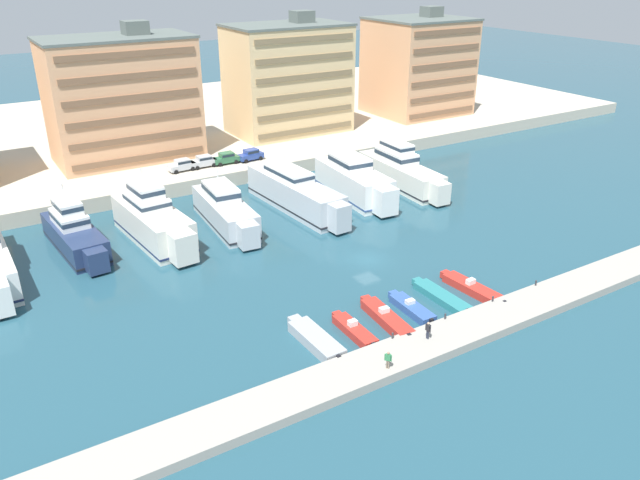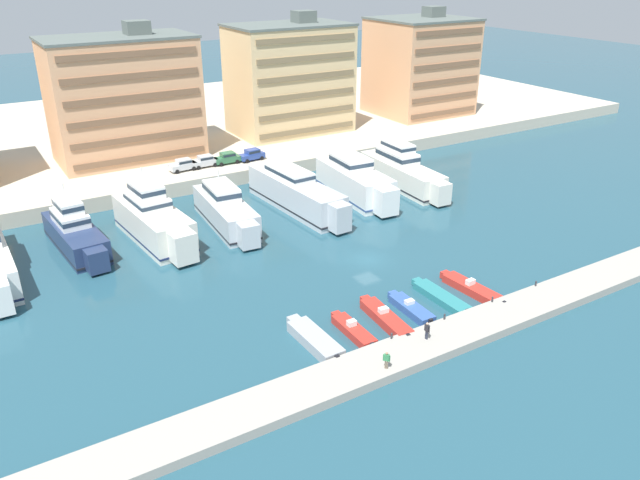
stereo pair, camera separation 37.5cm
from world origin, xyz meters
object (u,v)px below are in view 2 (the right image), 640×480
at_px(yacht_navy_left, 75,233).
at_px(yacht_silver_center, 296,193).
at_px(motorboat_blue_center_left, 411,308).
at_px(car_green_mid_left, 227,158).
at_px(motorboat_red_left, 353,330).
at_px(yacht_white_center_right, 356,182).
at_px(pedestrian_mid_deck, 427,329).
at_px(yacht_ivory_mid_left, 154,221).
at_px(motorboat_grey_far_left, 314,339).
at_px(yacht_ivory_mid_right, 402,171).
at_px(car_silver_left, 205,161).
at_px(pedestrian_near_edge, 387,359).
at_px(motorboat_teal_center, 440,297).
at_px(motorboat_red_mid_left, 385,318).
at_px(motorboat_red_center_right, 473,289).
at_px(car_silver_far_left, 183,164).
at_px(car_blue_center_left, 252,154).
at_px(yacht_silver_center_left, 226,210).

relative_size(yacht_navy_left, yacht_silver_center, 0.76).
height_order(motorboat_blue_center_left, car_green_mid_left, car_green_mid_left).
distance_m(yacht_silver_center, motorboat_red_left, 31.93).
height_order(yacht_white_center_right, pedestrian_mid_deck, yacht_white_center_right).
distance_m(yacht_ivory_mid_left, yacht_silver_center, 19.83).
bearing_deg(motorboat_grey_far_left, yacht_ivory_mid_right, 41.67).
height_order(car_silver_left, pedestrian_near_edge, car_silver_left).
distance_m(yacht_navy_left, motorboat_teal_center, 42.88).
xyz_separation_m(yacht_white_center_right, pedestrian_near_edge, (-21.60, -36.13, -0.63)).
bearing_deg(yacht_ivory_mid_right, motorboat_red_left, -134.25).
bearing_deg(car_silver_left, yacht_ivory_mid_right, -36.80).
distance_m(yacht_ivory_mid_right, pedestrian_near_edge, 47.50).
xyz_separation_m(yacht_ivory_mid_left, motorboat_red_mid_left, (12.69, -29.81, -2.12)).
bearing_deg(yacht_ivory_mid_left, motorboat_red_mid_left, -66.94).
distance_m(motorboat_grey_far_left, motorboat_blue_center_left, 10.97).
distance_m(motorboat_red_mid_left, motorboat_blue_center_left, 3.32).
distance_m(yacht_white_center_right, motorboat_red_mid_left, 33.68).
xyz_separation_m(yacht_white_center_right, motorboat_red_center_right, (-5.36, -29.39, -2.00)).
distance_m(car_silver_far_left, car_green_mid_left, 7.11).
bearing_deg(car_blue_center_left, motorboat_teal_center, -91.75).
distance_m(yacht_ivory_mid_right, motorboat_red_center_right, 33.04).
distance_m(motorboat_red_center_right, car_silver_far_left, 49.80).
relative_size(yacht_ivory_mid_right, motorboat_teal_center, 2.47).
height_order(car_silver_far_left, car_silver_left, same).
xyz_separation_m(motorboat_red_left, motorboat_teal_center, (11.11, 0.59, -0.06)).
height_order(motorboat_grey_far_left, car_silver_left, car_silver_left).
distance_m(motorboat_red_mid_left, car_blue_center_left, 47.99).
distance_m(yacht_silver_center, pedestrian_mid_deck, 35.66).
distance_m(motorboat_red_left, motorboat_teal_center, 11.12).
distance_m(yacht_silver_center, motorboat_teal_center, 29.42).
relative_size(motorboat_blue_center_left, car_silver_far_left, 1.57).
height_order(yacht_silver_center_left, yacht_silver_center, yacht_silver_center).
xyz_separation_m(motorboat_grey_far_left, motorboat_red_center_right, (18.83, -0.51, -0.07)).
distance_m(motorboat_grey_far_left, pedestrian_near_edge, 7.80).
xyz_separation_m(car_green_mid_left, pedestrian_near_edge, (-9.77, -54.37, -1.31)).
height_order(motorboat_teal_center, motorboat_red_center_right, motorboat_red_center_right).
bearing_deg(yacht_white_center_right, motorboat_red_left, -124.64).
bearing_deg(car_blue_center_left, pedestrian_near_edge, -104.37).
xyz_separation_m(motorboat_red_left, pedestrian_near_edge, (-1.30, -6.75, 1.38)).
xyz_separation_m(motorboat_red_center_right, pedestrian_mid_deck, (-10.56, -5.10, 1.42)).
relative_size(yacht_silver_center, motorboat_blue_center_left, 3.28).
relative_size(motorboat_red_mid_left, motorboat_blue_center_left, 1.23).
xyz_separation_m(motorboat_grey_far_left, car_blue_center_left, (16.43, 46.72, 2.60)).
bearing_deg(car_silver_left, car_blue_center_left, -5.06).
bearing_deg(motorboat_grey_far_left, yacht_ivory_mid_left, 99.71).
relative_size(yacht_silver_center_left, motorboat_teal_center, 2.19).
bearing_deg(motorboat_blue_center_left, yacht_silver_center_left, 102.91).
relative_size(motorboat_blue_center_left, pedestrian_near_edge, 4.12).
relative_size(motorboat_red_mid_left, pedestrian_near_edge, 5.05).
bearing_deg(yacht_ivory_mid_right, motorboat_red_mid_left, -130.40).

